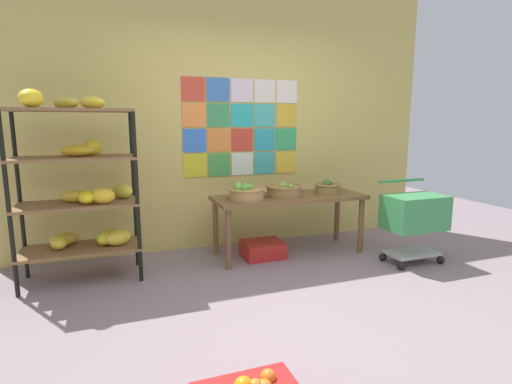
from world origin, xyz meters
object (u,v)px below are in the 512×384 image
display_table (289,203)px  fruit_basket_back_left (246,192)px  shopping_cart (414,215)px  banana_shelf_unit (81,185)px  fruit_basket_left (284,190)px  produce_crate_under_table (263,249)px  fruit_basket_right (327,187)px

display_table → fruit_basket_back_left: fruit_basket_back_left is taller
shopping_cart → banana_shelf_unit: bearing=173.1°
display_table → fruit_basket_left: size_ratio=4.19×
banana_shelf_unit → display_table: banana_shelf_unit is taller
produce_crate_under_table → fruit_basket_left: bearing=2.8°
shopping_cart → fruit_basket_left: bearing=153.8°
banana_shelf_unit → fruit_basket_left: size_ratio=4.30×
display_table → produce_crate_under_table: (-0.32, -0.03, -0.48)m
banana_shelf_unit → shopping_cart: (3.09, -0.68, -0.38)m
banana_shelf_unit → fruit_basket_left: bearing=0.4°
fruit_basket_left → shopping_cart: 1.33m
display_table → produce_crate_under_table: display_table is taller
display_table → shopping_cart: 1.27m
fruit_basket_left → shopping_cart: size_ratio=0.47×
produce_crate_under_table → shopping_cart: bearing=-26.4°
display_table → fruit_basket_right: bearing=-2.6°
fruit_basket_left → shopping_cart: shopping_cart is taller
fruit_basket_right → shopping_cart: shopping_cart is taller
banana_shelf_unit → display_table: (2.04, 0.03, -0.31)m
display_table → fruit_basket_left: (-0.07, -0.02, 0.14)m
display_table → fruit_basket_left: 0.16m
shopping_cart → fruit_basket_right: bearing=136.6°
fruit_basket_back_left → fruit_basket_right: bearing=2.6°
fruit_basket_right → produce_crate_under_table: size_ratio=0.68×
fruit_basket_left → produce_crate_under_table: fruit_basket_left is taller
display_table → fruit_basket_back_left: (-0.51, -0.06, 0.16)m
produce_crate_under_table → fruit_basket_right: bearing=0.8°
banana_shelf_unit → fruit_basket_right: size_ratio=5.81×
fruit_basket_right → produce_crate_under_table: (-0.77, -0.01, -0.63)m
display_table → fruit_basket_back_left: 0.54m
fruit_basket_left → produce_crate_under_table: bearing=-177.2°
fruit_basket_back_left → produce_crate_under_table: 0.66m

